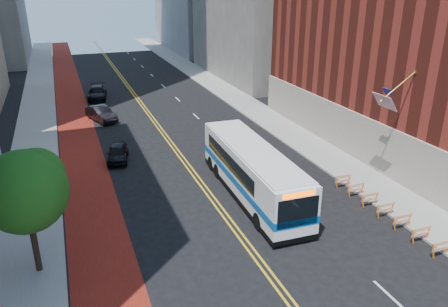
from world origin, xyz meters
name	(u,v)px	position (x,y,z in m)	size (l,w,h in m)	color
ground	(283,292)	(0.00, 0.00, 0.00)	(160.00, 160.00, 0.00)	black
sidewalk_left	(36,133)	(-12.00, 30.00, 0.07)	(4.00, 140.00, 0.15)	gray
sidewalk_right	(254,109)	(12.00, 30.00, 0.07)	(4.00, 140.00, 0.15)	gray
bus_lane_paint	(77,129)	(-8.10, 30.00, 0.00)	(3.60, 140.00, 0.01)	#61140D
center_line_inner	(152,121)	(-0.18, 30.00, 0.00)	(0.14, 140.00, 0.01)	gold
center_line_outer	(156,121)	(0.18, 30.00, 0.00)	(0.14, 140.00, 0.01)	gold
lane_dashes	(178,99)	(4.80, 38.00, 0.01)	(0.14, 98.20, 0.01)	silver
construction_barriers	(393,214)	(9.60, 3.42, 0.68)	(1.42, 10.91, 1.00)	orange
street_tree	(26,188)	(-11.24, 6.04, 4.91)	(4.20, 4.20, 6.70)	black
transit_bus	(252,170)	(2.79, 10.15, 1.93)	(3.34, 13.53, 3.70)	white
car_a	(118,153)	(-5.25, 20.01, 0.70)	(1.64, 4.09, 1.39)	black
car_b	(101,114)	(-5.34, 32.08, 0.80)	(1.68, 4.83, 1.59)	black
car_c	(97,93)	(-4.82, 41.73, 0.80)	(2.24, 5.50, 1.60)	black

